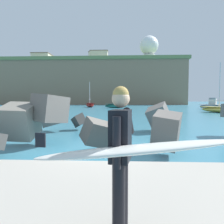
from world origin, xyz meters
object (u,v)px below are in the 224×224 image
(boat_mid_left, at_px, (36,105))
(boat_mid_centre, at_px, (211,106))
(station_building_east, at_px, (43,59))
(mooring_buoy_inner, at_px, (160,107))
(boat_near_centre, at_px, (116,105))
(boat_near_left, at_px, (41,106))
(station_building_west, at_px, (99,58))
(boat_near_right, at_px, (90,105))
(station_building_central, at_px, (94,59))
(boat_mid_right, at_px, (222,109))
(mooring_buoy_outer, at_px, (29,110))
(mooring_buoy_middle, at_px, (151,107))
(radar_dome, at_px, (149,47))
(surfer_with_board, at_px, (122,151))

(boat_mid_left, height_order, boat_mid_centre, boat_mid_left)
(station_building_east, bearing_deg, mooring_buoy_inner, -47.99)
(station_building_east, bearing_deg, boat_near_centre, -53.53)
(boat_near_left, relative_size, station_building_west, 0.73)
(boat_near_centre, bearing_deg, mooring_buoy_inner, -13.01)
(boat_mid_left, height_order, station_building_west, station_building_west)
(boat_near_right, xyz_separation_m, station_building_central, (-4.74, 45.22, 19.76))
(station_building_central, bearing_deg, boat_near_left, -92.38)
(boat_mid_right, xyz_separation_m, mooring_buoy_inner, (-6.16, 14.02, -0.26))
(boat_near_right, bearing_deg, boat_near_centre, -35.71)
(mooring_buoy_outer, bearing_deg, station_building_west, 86.56)
(boat_mid_centre, xyz_separation_m, mooring_buoy_middle, (-11.29, 2.42, -0.47))
(boat_mid_right, bearing_deg, boat_mid_left, 156.77)
(boat_mid_centre, relative_size, radar_dome, 0.46)
(mooring_buoy_inner, bearing_deg, radar_dome, 86.02)
(boat_near_centre, bearing_deg, boat_mid_right, -46.26)
(mooring_buoy_outer, distance_m, station_building_central, 68.40)
(mooring_buoy_middle, bearing_deg, station_building_east, 130.61)
(boat_mid_right, xyz_separation_m, mooring_buoy_middle, (-8.05, 13.80, -0.26))
(surfer_with_board, relative_size, mooring_buoy_inner, 4.82)
(boat_mid_centre, bearing_deg, boat_near_centre, 165.62)
(mooring_buoy_inner, height_order, radar_dome, radar_dome)
(radar_dome, bearing_deg, boat_near_centre, -106.99)
(boat_near_centre, distance_m, station_building_west, 53.04)
(radar_dome, relative_size, station_building_east, 1.23)
(surfer_with_board, distance_m, mooring_buoy_middle, 42.14)
(boat_near_right, xyz_separation_m, mooring_buoy_middle, (13.99, -7.09, -0.35))
(boat_mid_left, distance_m, station_building_east, 53.88)
(station_building_east, bearing_deg, station_building_central, 10.98)
(surfer_with_board, distance_m, boat_mid_right, 31.33)
(mooring_buoy_inner, height_order, mooring_buoy_middle, same)
(surfer_with_board, height_order, station_building_west, station_building_west)
(boat_mid_right, xyz_separation_m, station_building_central, (-26.77, 66.10, 19.85))
(boat_near_right, distance_m, station_building_east, 52.64)
(boat_near_right, distance_m, mooring_buoy_outer, 21.09)
(mooring_buoy_inner, bearing_deg, station_building_east, 132.01)
(surfer_with_board, bearing_deg, boat_mid_right, 62.88)
(station_building_west, bearing_deg, mooring_buoy_inner, -70.10)
(boat_mid_centre, height_order, mooring_buoy_outer, boat_mid_centre)
(mooring_buoy_outer, xyz_separation_m, station_building_central, (1.49, 65.36, 20.11))
(surfer_with_board, height_order, station_building_east, station_building_east)
(boat_near_right, distance_m, station_building_west, 48.03)
(station_building_west, height_order, station_building_east, station_building_west)
(surfer_with_board, bearing_deg, boat_near_right, 99.04)
(boat_near_left, relative_size, mooring_buoy_outer, 13.53)
(mooring_buoy_outer, xyz_separation_m, radar_dome, (25.04, 55.51, 22.95))
(station_building_central, bearing_deg, boat_mid_right, -67.95)
(mooring_buoy_inner, relative_size, station_building_east, 0.05)
(boat_mid_centre, bearing_deg, boat_near_right, 159.37)
(boat_near_right, relative_size, mooring_buoy_outer, 14.16)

